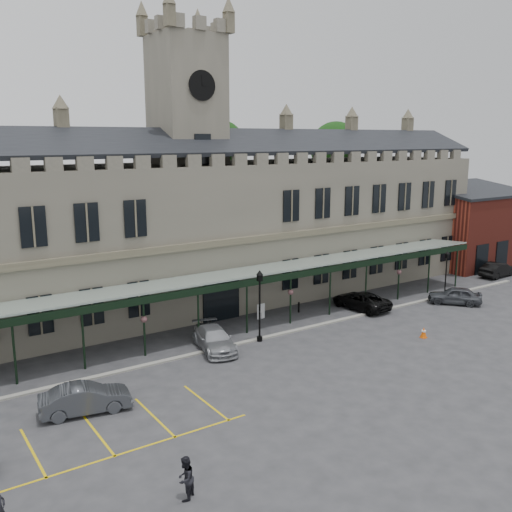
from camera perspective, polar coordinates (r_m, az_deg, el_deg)
ground at (r=36.92m, az=5.29°, el=-10.75°), size 140.00×140.00×0.00m
station_building at (r=48.11m, az=-6.59°, el=2.54°), size 60.00×10.36×17.30m
clock_tower at (r=47.59m, az=-6.83°, el=10.47°), size 5.60×5.60×24.80m
canopy at (r=41.84m, az=-1.12°, el=-4.49°), size 50.00×4.10×4.30m
brick_annex at (r=68.90m, az=20.73°, el=2.68°), size 12.40×8.36×9.23m
kerb at (r=41.01m, az=0.39°, el=-8.27°), size 60.00×0.40×0.12m
parking_markings at (r=29.58m, az=-15.28°, el=-17.16°), size 16.00×6.00×0.01m
tree_behind_mid at (r=59.33m, az=-3.87°, el=10.47°), size 6.00×6.00×16.00m
tree_behind_right at (r=68.75m, az=7.95°, el=10.56°), size 6.00×6.00×16.00m
lamp_post_mid at (r=39.80m, az=0.37°, el=-4.36°), size 0.49×0.49×5.16m
lamp_post_right at (r=53.78m, az=18.49°, el=-1.32°), size 0.40×0.40×4.23m
traffic_cone at (r=43.00m, az=16.42°, el=-7.36°), size 0.49×0.49×0.77m
sign_board at (r=45.37m, az=0.50°, el=-5.57°), size 0.71×0.08×1.22m
bollard_left at (r=42.93m, az=-4.58°, el=-6.81°), size 0.16×0.16×0.92m
bollard_right at (r=47.18m, az=4.29°, el=-5.13°), size 0.15×0.15×0.86m
car_left_b at (r=31.86m, az=-16.69°, el=-13.51°), size 4.89×2.46×1.54m
car_taxi at (r=39.03m, az=-4.20°, el=-8.29°), size 3.20×5.49×1.49m
car_van at (r=48.69m, az=10.44°, el=-4.39°), size 2.85×5.43×1.46m
car_right_a at (r=52.19m, az=19.26°, el=-3.74°), size 4.26×4.51×1.51m
car_right_b at (r=63.94m, az=23.03°, el=-1.24°), size 4.77×1.94×1.54m
person_b at (r=24.31m, az=-7.08°, el=-21.21°), size 1.12×1.09×1.81m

